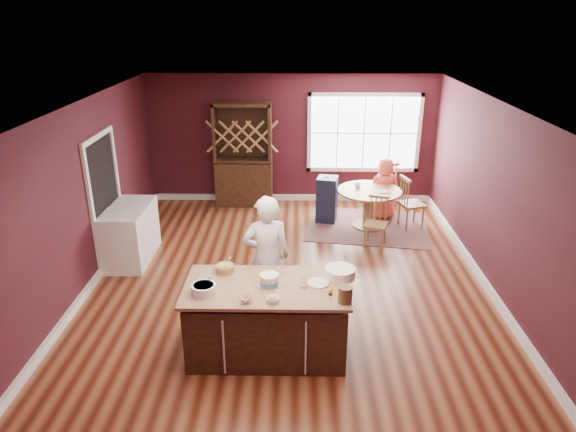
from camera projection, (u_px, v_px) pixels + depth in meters
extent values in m
plane|color=brown|center=(289.00, 277.00, 8.06)|extent=(7.00, 7.00, 0.00)
plane|color=white|center=(289.00, 104.00, 7.04)|extent=(7.00, 7.00, 0.00)
plane|color=#340F17|center=(292.00, 139.00, 10.79)|extent=(6.00, 0.00, 6.00)
plane|color=#340F17|center=(283.00, 339.00, 4.31)|extent=(6.00, 0.00, 6.00)
plane|color=#340F17|center=(87.00, 195.00, 7.60)|extent=(0.00, 7.00, 7.00)
plane|color=#340F17|center=(494.00, 198.00, 7.50)|extent=(0.00, 7.00, 7.00)
cube|color=black|center=(267.00, 322.00, 6.17)|extent=(1.85, 0.93, 0.83)
cube|color=tan|center=(266.00, 287.00, 5.99)|extent=(1.93, 1.01, 0.04)
cylinder|color=brown|center=(367.00, 226.00, 9.89)|extent=(0.56, 0.56, 0.04)
cylinder|color=brown|center=(368.00, 210.00, 9.77)|extent=(0.20, 0.20, 0.67)
cylinder|color=brown|center=(369.00, 191.00, 9.62)|extent=(1.21, 1.21, 0.04)
imported|color=silver|center=(267.00, 258.00, 6.73)|extent=(0.70, 0.53, 1.75)
cylinder|color=white|center=(204.00, 289.00, 5.80)|extent=(0.28, 0.28, 0.11)
cylinder|color=#A17D4D|center=(225.00, 268.00, 6.28)|extent=(0.23, 0.23, 0.09)
cylinder|color=silver|center=(245.00, 300.00, 5.64)|extent=(0.16, 0.16, 0.06)
cylinder|color=beige|center=(273.00, 300.00, 5.64)|extent=(0.14, 0.14, 0.05)
cylinder|color=silver|center=(304.00, 282.00, 5.90)|extent=(0.08, 0.08, 0.17)
cylinder|color=beige|center=(318.00, 283.00, 6.02)|extent=(0.26, 0.26, 0.02)
cylinder|color=silver|center=(340.00, 273.00, 6.14)|extent=(0.37, 0.37, 0.13)
cylinder|color=#422C22|center=(345.00, 294.00, 5.61)|extent=(0.16, 0.16, 0.19)
cube|color=brown|center=(367.00, 226.00, 9.90)|extent=(2.51, 2.08, 0.01)
imported|color=#E95844|center=(384.00, 189.00, 10.08)|extent=(0.64, 0.45, 1.25)
cylinder|color=beige|center=(383.00, 192.00, 9.51)|extent=(0.20, 0.20, 0.01)
imported|color=silver|center=(358.00, 185.00, 9.72)|extent=(0.12, 0.12, 0.09)
cube|color=#412812|center=(243.00, 155.00, 10.64)|extent=(1.18, 0.49, 2.17)
cube|color=silver|center=(124.00, 241.00, 8.19)|extent=(0.64, 0.62, 0.93)
cube|color=silver|center=(136.00, 226.00, 8.78)|extent=(0.63, 0.61, 0.92)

